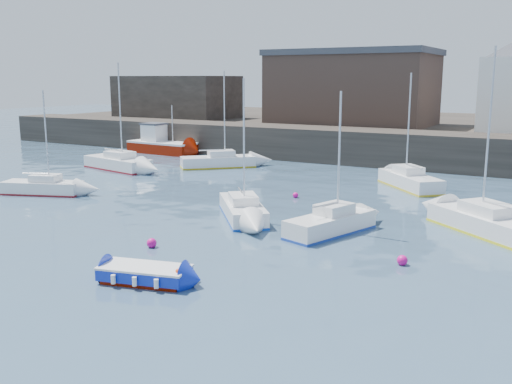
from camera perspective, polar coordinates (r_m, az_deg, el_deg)
The scene contains 17 objects.
water at distance 21.93m, azimuth -15.83°, elevation -9.24°, with size 220.00×220.00×0.00m, color #2D4760.
quay_wall at distance 51.81m, azimuth 12.66°, elevation 4.35°, with size 90.00×5.00×3.00m, color #28231E.
land_strip at distance 69.16m, azimuth 17.05°, elevation 5.73°, with size 90.00×32.00×2.80m, color #28231E.
warehouse at distance 60.95m, azimuth 9.63°, elevation 10.29°, with size 16.40×10.40×7.60m.
bldg_west at distance 70.76m, azimuth -7.91°, elevation 9.40°, with size 14.00×8.00×5.00m.
blue_dinghy at distance 21.94m, azimuth -11.07°, elevation -8.00°, with size 3.66×2.24×0.65m.
fishing_boat at distance 59.30m, azimuth -9.51°, elevation 4.78°, with size 7.52×3.17×4.89m.
sailboat_a at distance 40.23m, azimuth -20.54°, elevation 0.48°, with size 5.48×3.41×6.80m.
sailboat_b at distance 31.27m, azimuth -1.34°, elevation -1.71°, with size 5.19×5.71×7.55m.
sailboat_c at distance 28.37m, azimuth 7.50°, elevation -3.08°, with size 3.21×5.53×6.94m.
sailboat_d at distance 30.23m, azimuth 22.47°, elevation -2.93°, with size 6.93×6.24×9.05m.
sailboat_e at distance 49.18m, azimuth -13.63°, elevation 2.85°, with size 7.12×3.50×8.77m.
sailboat_f at distance 41.12m, azimuth 15.12°, elevation 1.14°, with size 5.57×5.77×7.90m.
sailboat_h at distance 49.18m, azimuth -3.79°, elevation 3.10°, with size 5.96×5.84×8.14m.
buoy_near at distance 26.40m, azimuth -10.37°, elevation -5.47°, with size 0.45×0.45×0.45m, color #DB0C80.
buoy_mid at distance 24.36m, azimuth 14.40°, elevation -7.08°, with size 0.44×0.44×0.44m, color #DB0C80.
buoy_far at distance 36.70m, azimuth 3.97°, elevation -0.56°, with size 0.36×0.36×0.36m, color #DB0C80.
Camera 1 is at (14.85, -14.27, 7.54)m, focal length 40.00 mm.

